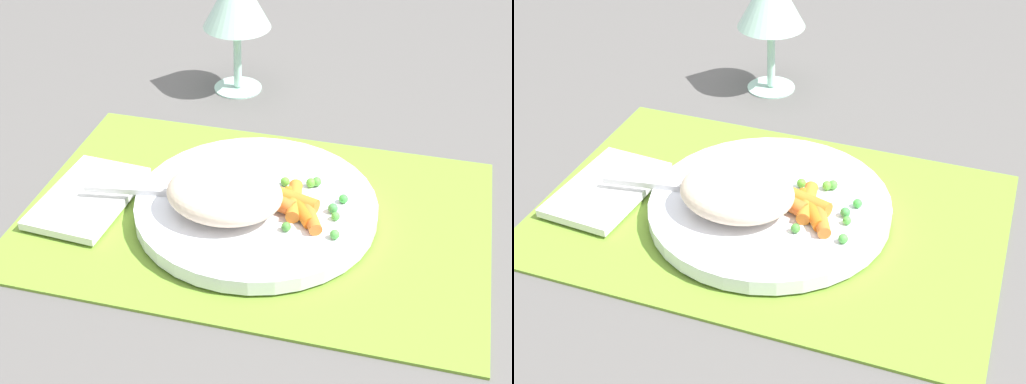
% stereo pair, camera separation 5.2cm
% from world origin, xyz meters
% --- Properties ---
extents(ground_plane, '(2.40, 2.40, 0.00)m').
position_xyz_m(ground_plane, '(0.00, 0.00, 0.00)').
color(ground_plane, '#565451').
extents(placemat, '(0.44, 0.30, 0.01)m').
position_xyz_m(placemat, '(0.00, 0.00, 0.00)').
color(placemat, olive).
rests_on(placemat, ground_plane).
extents(plate, '(0.23, 0.23, 0.01)m').
position_xyz_m(plate, '(0.00, 0.00, 0.01)').
color(plate, white).
rests_on(plate, placemat).
extents(rice_mound, '(0.11, 0.09, 0.04)m').
position_xyz_m(rice_mound, '(-0.02, -0.02, 0.04)').
color(rice_mound, beige).
rests_on(rice_mound, plate).
extents(carrot_portion, '(0.08, 0.07, 0.02)m').
position_xyz_m(carrot_portion, '(0.04, -0.00, 0.03)').
color(carrot_portion, orange).
rests_on(carrot_portion, plate).
extents(pea_scatter, '(0.09, 0.09, 0.01)m').
position_xyz_m(pea_scatter, '(0.05, 0.01, 0.03)').
color(pea_scatter, '#569137').
rests_on(pea_scatter, plate).
extents(fork, '(0.21, 0.04, 0.01)m').
position_xyz_m(fork, '(-0.04, -0.01, 0.02)').
color(fork, silver).
rests_on(fork, plate).
extents(wine_glass, '(0.08, 0.08, 0.16)m').
position_xyz_m(wine_glass, '(-0.09, 0.26, 0.12)').
color(wine_glass, '#B2E0CC').
rests_on(wine_glass, ground_plane).
extents(napkin, '(0.09, 0.13, 0.01)m').
position_xyz_m(napkin, '(-0.17, -0.02, 0.01)').
color(napkin, white).
rests_on(napkin, placemat).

